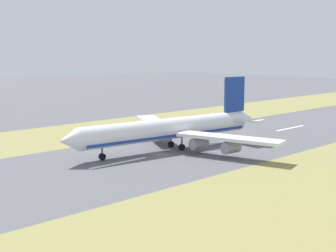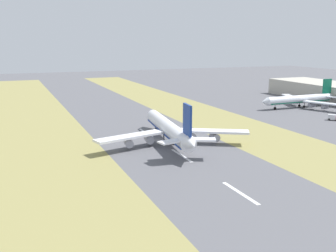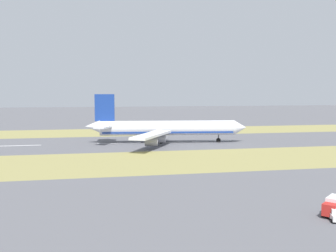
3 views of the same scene
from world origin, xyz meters
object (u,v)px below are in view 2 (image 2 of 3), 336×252
service_truck (334,117)px  airplane_parked_apron (301,99)px  terminal_building (335,92)px  airplane_main_jet (169,129)px

service_truck → airplane_parked_apron: bearing=72.9°
airplane_parked_apron → service_truck: 42.19m
terminal_building → airplane_main_jet: bearing=-157.2°
airplane_main_jet → terminal_building: (156.13, 65.60, -0.10)m
airplane_parked_apron → service_truck: airplane_parked_apron is taller
service_truck → airplane_main_jet: bearing=-173.8°
airplane_main_jet → terminal_building: size_ratio=0.63×
airplane_parked_apron → airplane_main_jet: bearing=-155.6°
airplane_main_jet → service_truck: airplane_main_jet is taller
terminal_building → service_truck: bearing=-135.5°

